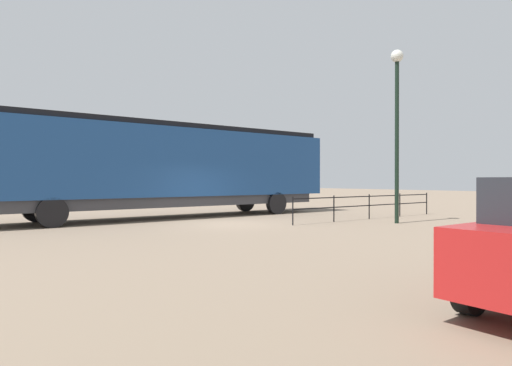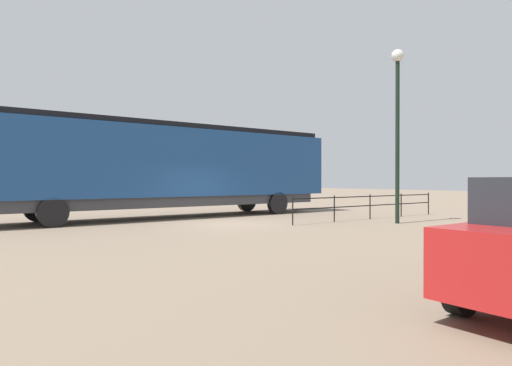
# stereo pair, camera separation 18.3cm
# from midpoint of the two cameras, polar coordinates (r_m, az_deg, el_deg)

# --- Properties ---
(ground_plane) EXTENTS (120.00, 120.00, 0.00)m
(ground_plane) POSITION_cam_midpoint_polar(r_m,az_deg,el_deg) (17.44, -3.37, -5.26)
(ground_plane) COLOR #84705B
(locomotive) EXTENTS (2.98, 16.44, 4.23)m
(locomotive) POSITION_cam_midpoint_polar(r_m,az_deg,el_deg) (20.75, -9.48, 2.17)
(locomotive) COLOR navy
(locomotive) RESTS_ON ground_plane
(lamp_post) EXTENTS (0.49, 0.49, 6.88)m
(lamp_post) POSITION_cam_midpoint_polar(r_m,az_deg,el_deg) (18.57, 18.08, 9.45)
(lamp_post) COLOR black
(lamp_post) RESTS_ON ground_plane
(platform_fence) EXTENTS (0.05, 9.10, 1.09)m
(platform_fence) POSITION_cam_midpoint_polar(r_m,az_deg,el_deg) (20.07, 14.77, -2.48)
(platform_fence) COLOR black
(platform_fence) RESTS_ON ground_plane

